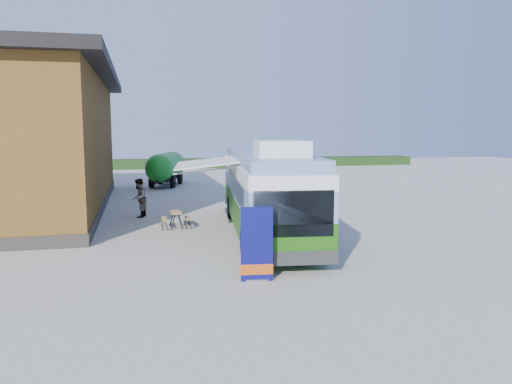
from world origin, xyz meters
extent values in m
plane|color=#BCB7AD|center=(0.00, 0.00, 0.00)|extent=(100.00, 100.00, 0.00)
cube|color=brown|center=(-10.50, 10.00, 3.50)|extent=(8.00, 20.00, 7.00)
cube|color=black|center=(-10.50, 10.00, 7.25)|extent=(9.60, 21.20, 0.50)
cube|color=#332D28|center=(-10.50, 10.00, 0.25)|extent=(8.10, 20.10, 0.50)
cube|color=#264419|center=(8.00, 38.00, 0.50)|extent=(40.00, 3.00, 1.00)
cube|color=#297213|center=(0.49, 1.09, 0.95)|extent=(4.12, 12.92, 1.16)
cube|color=#7289B2|center=(0.49, 1.09, 2.01)|extent=(4.12, 12.92, 0.95)
cube|color=black|center=(-0.75, 1.77, 2.01)|extent=(1.29, 10.51, 0.74)
cube|color=black|center=(1.86, 1.46, 2.01)|extent=(1.29, 10.51, 0.74)
cube|color=white|center=(0.49, 1.09, 2.72)|extent=(4.12, 12.92, 0.48)
cube|color=#7289B2|center=(0.49, 1.09, 3.17)|extent=(3.94, 12.69, 0.42)
cube|color=white|center=(0.02, -2.90, 3.65)|extent=(1.91, 2.09, 0.53)
cube|color=black|center=(-0.25, -5.18, 1.85)|extent=(2.37, 0.34, 1.38)
cube|color=#2D2D2D|center=(-0.25, -5.13, 0.53)|extent=(2.70, 0.52, 0.42)
cube|color=#2D2D2D|center=(1.23, 7.32, 0.53)|extent=(2.70, 0.52, 0.42)
cylinder|color=black|center=(-1.20, -2.97, 0.53)|extent=(0.44, 1.09, 1.06)
cylinder|color=black|center=(1.19, -3.25, 0.53)|extent=(0.44, 1.09, 1.06)
cylinder|color=black|center=(-0.26, 4.91, 0.53)|extent=(0.44, 1.09, 1.06)
cylinder|color=black|center=(2.12, 4.63, 0.53)|extent=(0.44, 1.09, 1.06)
cube|color=white|center=(-1.76, 1.27, 2.82)|extent=(3.25, 4.70, 0.34)
cube|color=#A5A8AD|center=(-0.40, 1.10, 3.01)|extent=(0.70, 4.69, 0.15)
cylinder|color=#A5A8AD|center=(-1.99, -0.62, 2.72)|extent=(2.83, 0.39, 0.35)
cylinder|color=#A5A8AD|center=(-1.54, 3.16, 2.72)|extent=(2.83, 0.39, 0.35)
cube|color=#0B0C55|center=(-1.42, -5.46, 1.07)|extent=(0.91, 0.14, 2.15)
cube|color=#C34A12|center=(-1.42, -5.46, 0.34)|extent=(0.93, 0.15, 0.30)
cube|color=#A5A8AD|center=(-1.42, -5.46, 0.03)|extent=(0.66, 0.25, 0.06)
cylinder|color=#A5A8AD|center=(-1.42, -5.44, 1.07)|extent=(0.03, 0.03, 2.15)
cube|color=tan|center=(-3.07, 2.93, 0.69)|extent=(0.47, 1.11, 0.04)
cube|color=tan|center=(-3.58, 2.93, 0.42)|extent=(0.24, 1.11, 0.03)
cube|color=tan|center=(-2.56, 2.93, 0.42)|extent=(0.24, 1.11, 0.03)
cube|color=black|center=(-3.24, 2.47, 0.34)|extent=(0.05, 0.05, 0.68)
cube|color=black|center=(-2.91, 2.47, 0.34)|extent=(0.05, 0.05, 0.68)
cube|color=black|center=(-3.24, 3.39, 0.34)|extent=(0.05, 0.05, 0.68)
cube|color=black|center=(-2.90, 3.39, 0.34)|extent=(0.05, 0.05, 0.68)
imported|color=#999999|center=(0.04, 6.56, 0.89)|extent=(0.78, 0.74, 1.78)
imported|color=#999999|center=(-4.63, 6.03, 0.96)|extent=(0.96, 1.09, 1.91)
cylinder|color=#188921|center=(-2.57, 19.79, 1.52)|extent=(3.19, 4.87, 2.02)
sphere|color=#188921|center=(-3.19, 17.63, 1.52)|extent=(2.02, 2.02, 2.02)
sphere|color=#188921|center=(-1.95, 21.95, 1.52)|extent=(2.02, 2.02, 2.02)
cube|color=black|center=(-2.57, 19.79, 0.62)|extent=(2.60, 4.90, 0.22)
cube|color=black|center=(-3.38, 16.99, 0.56)|extent=(0.50, 1.33, 0.11)
cylinder|color=black|center=(-3.70, 18.71, 0.45)|extent=(0.52, 0.94, 0.90)
cylinder|color=black|center=(-2.19, 18.28, 0.45)|extent=(0.52, 0.94, 0.90)
cylinder|color=black|center=(-2.95, 21.30, 0.45)|extent=(0.52, 0.94, 0.90)
cylinder|color=black|center=(-1.44, 20.87, 0.45)|extent=(0.52, 0.94, 0.90)
camera|label=1|loc=(-4.60, -18.82, 4.28)|focal=35.00mm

